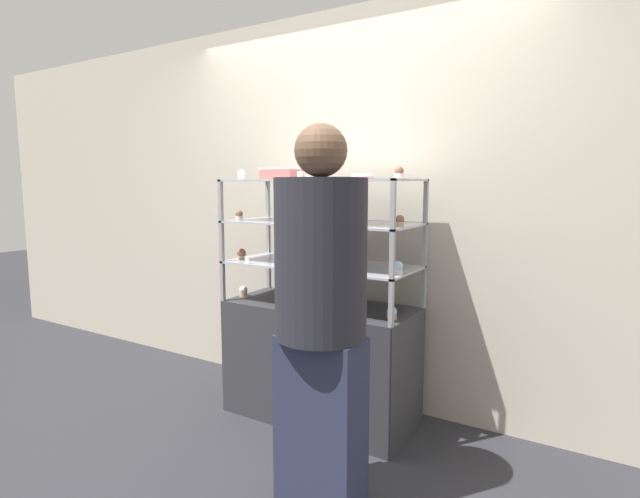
% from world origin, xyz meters
% --- Properties ---
extents(ground_plane, '(20.00, 20.00, 0.00)m').
position_xyz_m(ground_plane, '(0.00, 0.00, 0.00)').
color(ground_plane, '#2D2D33').
extents(back_wall, '(8.00, 0.05, 2.60)m').
position_xyz_m(back_wall, '(0.00, 0.40, 1.30)').
color(back_wall, beige).
rests_on(back_wall, ground_plane).
extents(display_base, '(1.18, 0.51, 0.73)m').
position_xyz_m(display_base, '(0.00, 0.00, 0.37)').
color(display_base, '#333338').
rests_on(display_base, ground_plane).
extents(display_riser_lower, '(1.18, 0.51, 0.26)m').
position_xyz_m(display_riser_lower, '(0.00, 0.00, 0.97)').
color(display_riser_lower, '#99999E').
rests_on(display_riser_lower, display_base).
extents(display_riser_middle, '(1.18, 0.51, 0.26)m').
position_xyz_m(display_riser_middle, '(0.00, 0.00, 1.23)').
color(display_riser_middle, '#99999E').
rests_on(display_riser_middle, display_riser_lower).
extents(display_riser_upper, '(1.18, 0.51, 0.26)m').
position_xyz_m(display_riser_upper, '(0.00, 0.00, 1.48)').
color(display_riser_upper, '#99999E').
rests_on(display_riser_upper, display_riser_middle).
extents(layer_cake_centerpiece, '(0.16, 0.16, 0.10)m').
position_xyz_m(layer_cake_centerpiece, '(-0.01, 0.08, 1.04)').
color(layer_cake_centerpiece, beige).
rests_on(layer_cake_centerpiece, display_riser_lower).
extents(sheet_cake_frosted, '(0.23, 0.16, 0.07)m').
position_xyz_m(sheet_cake_frosted, '(-0.25, -0.05, 1.53)').
color(sheet_cake_frosted, '#C66660').
rests_on(sheet_cake_frosted, display_riser_upper).
extents(cupcake_0, '(0.05, 0.05, 0.07)m').
position_xyz_m(cupcake_0, '(-0.55, -0.08, 0.77)').
color(cupcake_0, '#CCB28C').
rests_on(cupcake_0, display_base).
extents(cupcake_1, '(0.05, 0.05, 0.07)m').
position_xyz_m(cupcake_1, '(-0.26, -0.05, 0.77)').
color(cupcake_1, white).
rests_on(cupcake_1, display_base).
extents(cupcake_2, '(0.05, 0.05, 0.07)m').
position_xyz_m(cupcake_2, '(-0.00, -0.11, 0.77)').
color(cupcake_2, '#CCB28C').
rests_on(cupcake_2, display_base).
extents(cupcake_3, '(0.05, 0.05, 0.07)m').
position_xyz_m(cupcake_3, '(0.28, -0.06, 0.77)').
color(cupcake_3, white).
rests_on(cupcake_3, display_base).
extents(cupcake_4, '(0.05, 0.05, 0.07)m').
position_xyz_m(cupcake_4, '(0.52, -0.09, 0.77)').
color(cupcake_4, '#CCB28C').
rests_on(cupcake_4, display_base).
extents(price_tag_0, '(0.04, 0.00, 0.04)m').
position_xyz_m(price_tag_0, '(0.08, -0.23, 0.75)').
color(price_tag_0, white).
rests_on(price_tag_0, display_base).
extents(cupcake_5, '(0.06, 0.06, 0.07)m').
position_xyz_m(cupcake_5, '(-0.53, -0.11, 1.02)').
color(cupcake_5, '#CCB28C').
rests_on(cupcake_5, display_riser_lower).
extents(cupcake_6, '(0.06, 0.06, 0.07)m').
position_xyz_m(cupcake_6, '(-0.25, -0.05, 1.02)').
color(cupcake_6, beige).
rests_on(cupcake_6, display_riser_lower).
extents(cupcake_7, '(0.06, 0.06, 0.07)m').
position_xyz_m(cupcake_7, '(0.25, -0.13, 1.02)').
color(cupcake_7, white).
rests_on(cupcake_7, display_riser_lower).
extents(cupcake_8, '(0.06, 0.06, 0.07)m').
position_xyz_m(cupcake_8, '(0.54, -0.08, 1.02)').
color(cupcake_8, white).
rests_on(cupcake_8, display_riser_lower).
extents(price_tag_1, '(0.04, 0.00, 0.04)m').
position_xyz_m(price_tag_1, '(-0.38, -0.23, 1.01)').
color(price_tag_1, white).
rests_on(price_tag_1, display_riser_lower).
extents(cupcake_9, '(0.05, 0.05, 0.06)m').
position_xyz_m(cupcake_9, '(-0.55, -0.10, 1.27)').
color(cupcake_9, beige).
rests_on(cupcake_9, display_riser_middle).
extents(cupcake_10, '(0.05, 0.05, 0.06)m').
position_xyz_m(cupcake_10, '(0.01, -0.11, 1.27)').
color(cupcake_10, beige).
rests_on(cupcake_10, display_riser_middle).
extents(cupcake_11, '(0.05, 0.05, 0.06)m').
position_xyz_m(cupcake_11, '(0.53, -0.04, 1.27)').
color(cupcake_11, '#CCB28C').
rests_on(cupcake_11, display_riser_middle).
extents(price_tag_2, '(0.04, 0.00, 0.04)m').
position_xyz_m(price_tag_2, '(0.02, -0.23, 1.27)').
color(price_tag_2, white).
rests_on(price_tag_2, display_riser_middle).
extents(cupcake_12, '(0.05, 0.05, 0.07)m').
position_xyz_m(cupcake_12, '(-0.53, -0.09, 1.53)').
color(cupcake_12, white).
rests_on(cupcake_12, display_riser_upper).
extents(cupcake_13, '(0.05, 0.05, 0.07)m').
position_xyz_m(cupcake_13, '(0.01, -0.13, 1.53)').
color(cupcake_13, beige).
rests_on(cupcake_13, display_riser_upper).
extents(cupcake_14, '(0.05, 0.05, 0.07)m').
position_xyz_m(cupcake_14, '(0.54, -0.08, 1.53)').
color(cupcake_14, white).
rests_on(cupcake_14, display_riser_upper).
extents(price_tag_3, '(0.04, 0.00, 0.04)m').
position_xyz_m(price_tag_3, '(0.01, -0.23, 1.52)').
color(price_tag_3, white).
rests_on(price_tag_3, display_riser_upper).
extents(donut_glazed, '(0.13, 0.13, 0.03)m').
position_xyz_m(donut_glazed, '(0.26, 0.05, 1.51)').
color(donut_glazed, '#EFB2BC').
rests_on(donut_glazed, display_riser_upper).
extents(customer_figure, '(0.40, 0.40, 1.72)m').
position_xyz_m(customer_figure, '(0.46, -0.75, 0.92)').
color(customer_figure, '#282D47').
rests_on(customer_figure, ground_plane).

